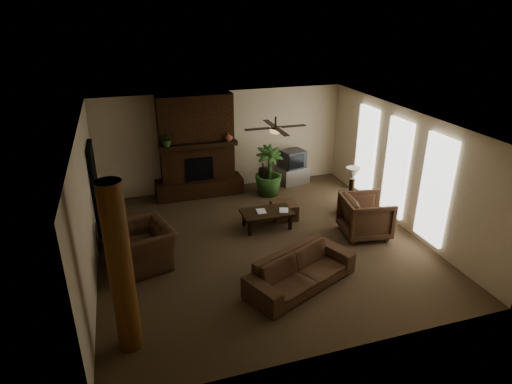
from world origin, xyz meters
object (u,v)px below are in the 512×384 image
object	(u,v)px
sofa	(301,265)
coffee_table	(267,214)
ottoman	(284,210)
log_column	(121,270)
floor_vase	(264,178)
side_table_left	(117,233)
side_table_right	(351,202)
lamp_left	(110,204)
armchair_right	(366,214)
tv_stand	(294,175)
lamp_right	(353,175)
floor_plant	(269,181)
armchair_left	(142,239)

from	to	relation	value
sofa	coffee_table	bearing A→B (deg)	62.79
coffee_table	ottoman	bearing A→B (deg)	32.78
log_column	ottoman	size ratio (longest dim) A/B	4.67
sofa	floor_vase	size ratio (longest dim) A/B	2.92
side_table_left	side_table_right	size ratio (longest dim) A/B	1.00
lamp_left	side_table_right	distance (m)	5.89
armchair_right	lamp_left	size ratio (longest dim) A/B	1.62
log_column	side_table_left	distance (m)	3.54
log_column	side_table_right	xyz separation A→B (m)	(5.67, 3.26, -1.12)
ottoman	tv_stand	xyz separation A→B (m)	(1.09, 2.08, 0.05)
side_table_right	lamp_right	xyz separation A→B (m)	(-0.01, 0.04, 0.73)
armchair_right	floor_vase	xyz separation A→B (m)	(-1.41, 3.11, -0.09)
sofa	lamp_right	size ratio (longest dim) A/B	3.46
tv_stand	ottoman	bearing A→B (deg)	-129.61
coffee_table	ottoman	xyz separation A→B (m)	(0.59, 0.38, -0.17)
floor_plant	tv_stand	bearing A→B (deg)	30.00
ottoman	log_column	bearing A→B (deg)	-138.34
log_column	side_table_left	world-z (taller)	log_column
armchair_left	side_table_left	world-z (taller)	armchair_left
side_table_left	log_column	bearing A→B (deg)	-87.80
armchair_right	lamp_left	world-z (taller)	lamp_left
armchair_left	coffee_table	distance (m)	3.03
armchair_left	floor_plant	xyz separation A→B (m)	(3.62, 2.62, -0.18)
side_table_left	lamp_right	world-z (taller)	lamp_right
side_table_left	tv_stand	bearing A→B (deg)	23.23
floor_plant	lamp_right	size ratio (longest dim) A/B	2.14
floor_vase	lamp_right	xyz separation A→B (m)	(1.71, -1.87, 0.57)
armchair_right	lamp_right	bearing A→B (deg)	-4.64
side_table_left	lamp_right	xyz separation A→B (m)	(5.79, -0.04, 0.73)
tv_stand	armchair_left	bearing A→B (deg)	-157.22
floor_vase	side_table_right	world-z (taller)	floor_vase
floor_plant	lamp_right	xyz separation A→B (m)	(1.66, -1.67, 0.61)
ottoman	lamp_left	world-z (taller)	lamp_left
armchair_left	armchair_right	xyz separation A→B (m)	(4.98, -0.29, -0.04)
ottoman	floor_plant	world-z (taller)	floor_plant
sofa	floor_plant	bearing A→B (deg)	55.21
sofa	tv_stand	bearing A→B (deg)	45.63
log_column	floor_vase	world-z (taller)	log_column
sofa	side_table_right	distance (m)	3.59
coffee_table	side_table_right	bearing A→B (deg)	4.18
tv_stand	lamp_left	size ratio (longest dim) A/B	1.31
side_table_left	coffee_table	bearing A→B (deg)	-4.28
coffee_table	tv_stand	bearing A→B (deg)	55.64
armchair_left	ottoman	size ratio (longest dim) A/B	2.16
ottoman	lamp_right	bearing A→B (deg)	-5.31
coffee_table	floor_plant	xyz separation A→B (m)	(0.69, 1.88, 0.02)
log_column	sofa	bearing A→B (deg)	12.18
log_column	ottoman	world-z (taller)	log_column
armchair_right	lamp_left	distance (m)	5.70
tv_stand	floor_plant	distance (m)	1.15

